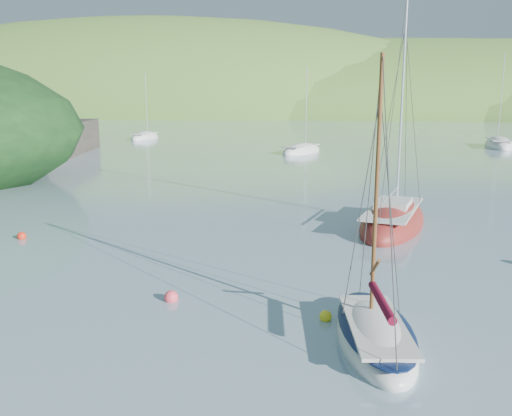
# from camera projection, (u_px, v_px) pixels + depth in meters

# --- Properties ---
(ground) EXTENTS (700.00, 700.00, 0.00)m
(ground) POSITION_uv_depth(u_px,v_px,m) (235.00, 334.00, 16.91)
(ground) COLOR slate
(ground) RESTS_ON ground
(shoreline_hills) EXTENTS (690.00, 135.00, 56.00)m
(shoreline_hills) POSITION_uv_depth(u_px,v_px,m) (304.00, 111.00, 185.19)
(shoreline_hills) COLOR #346626
(shoreline_hills) RESTS_ON ground
(daysailer_white) EXTENTS (2.80, 5.87, 8.67)m
(daysailer_white) POSITION_uv_depth(u_px,v_px,m) (375.00, 336.00, 16.27)
(daysailer_white) COLOR silver
(daysailer_white) RESTS_ON ground
(sloop_red) EXTENTS (5.03, 9.23, 12.97)m
(sloop_red) POSITION_uv_depth(u_px,v_px,m) (393.00, 223.00, 29.92)
(sloop_red) COLOR maroon
(sloop_red) RESTS_ON ground
(distant_sloop_a) EXTENTS (5.35, 7.62, 10.31)m
(distant_sloop_a) POSITION_uv_depth(u_px,v_px,m) (302.00, 152.00, 64.28)
(distant_sloop_a) COLOR silver
(distant_sloop_a) RESTS_ON ground
(distant_sloop_b) EXTENTS (3.90, 8.96, 12.42)m
(distant_sloop_b) POSITION_uv_depth(u_px,v_px,m) (499.00, 146.00, 70.57)
(distant_sloop_b) COLOR silver
(distant_sloop_b) RESTS_ON ground
(distant_sloop_c) EXTENTS (3.31, 7.26, 10.01)m
(distant_sloop_c) POSITION_uv_depth(u_px,v_px,m) (145.00, 138.00, 82.34)
(distant_sloop_c) COLOR silver
(distant_sloop_c) RESTS_ON ground
(mooring_buoys) EXTENTS (23.27, 8.20, 0.49)m
(mooring_buoys) POSITION_uv_depth(u_px,v_px,m) (267.00, 272.00, 22.24)
(mooring_buoys) COLOR yellow
(mooring_buoys) RESTS_ON ground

